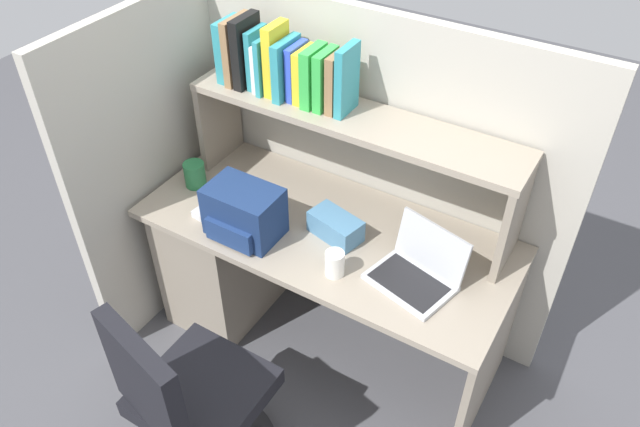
{
  "coord_description": "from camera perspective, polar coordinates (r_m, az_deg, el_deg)",
  "views": [
    {
      "loc": [
        0.99,
        -1.68,
        2.47
      ],
      "look_at": [
        0.0,
        -0.05,
        0.85
      ],
      "focal_mm": 34.84,
      "sensor_mm": 36.0,
      "label": 1
    }
  ],
  "objects": [
    {
      "name": "ground_plane",
      "position": [
        3.15,
        0.48,
        -11.39
      ],
      "size": [
        8.0,
        8.0,
        0.0
      ],
      "primitive_type": "plane",
      "color": "#4C4C51"
    },
    {
      "name": "office_chair",
      "position": [
        2.5,
        -11.58,
        -17.23
      ],
      "size": [
        0.52,
        0.53,
        0.93
      ],
      "rotation": [
        0.0,
        0.0,
        2.9
      ],
      "color": "black",
      "rests_on": "ground_plane"
    },
    {
      "name": "tissue_box",
      "position": [
        2.55,
        1.44,
        -1.19
      ],
      "size": [
        0.24,
        0.17,
        0.1
      ],
      "primitive_type": "cube",
      "rotation": [
        0.0,
        0.0,
        -0.23
      ],
      "color": "teal",
      "rests_on": "desk"
    },
    {
      "name": "computer_mouse",
      "position": [
        2.72,
        -10.54,
        0.24
      ],
      "size": [
        0.07,
        0.11,
        0.03
      ],
      "primitive_type": "cube",
      "rotation": [
        0.0,
        0.0,
        -0.12
      ],
      "color": "silver",
      "rests_on": "desk"
    },
    {
      "name": "snack_canister",
      "position": [
        2.87,
        -11.43,
        3.54
      ],
      "size": [
        0.1,
        0.1,
        0.12
      ],
      "primitive_type": "cylinder",
      "color": "#26723F",
      "rests_on": "desk"
    },
    {
      "name": "laptop",
      "position": [
        2.4,
        8.99,
        -5.12
      ],
      "size": [
        0.36,
        0.32,
        0.22
      ],
      "color": "#B7BABF",
      "rests_on": "desk"
    },
    {
      "name": "desk",
      "position": [
        3.0,
        -5.89,
        -3.49
      ],
      "size": [
        1.6,
        0.7,
        0.73
      ],
      "color": "gray",
      "rests_on": "ground_plane"
    },
    {
      "name": "cubicle_partition_rear",
      "position": [
        2.85,
        4.5,
        3.63
      ],
      "size": [
        1.84,
        0.05,
        1.55
      ],
      "primitive_type": "cube",
      "color": "#B2ADA0",
      "rests_on": "ground_plane"
    },
    {
      "name": "cubicle_partition_left",
      "position": [
        2.99,
        -14.12,
        4.37
      ],
      "size": [
        0.05,
        1.06,
        1.55
      ],
      "primitive_type": "cube",
      "color": "#B2ADA0",
      "rests_on": "ground_plane"
    },
    {
      "name": "backpack",
      "position": [
        2.55,
        -7.05,
        0.07
      ],
      "size": [
        0.3,
        0.23,
        0.22
      ],
      "color": "navy",
      "rests_on": "desk"
    },
    {
      "name": "reference_books_on_shelf",
      "position": [
        2.58,
        -3.52,
        13.47
      ],
      "size": [
        0.6,
        0.18,
        0.3
      ],
      "color": "teal",
      "rests_on": "overhead_hutch"
    },
    {
      "name": "overhead_hutch",
      "position": [
        2.54,
        2.95,
        7.13
      ],
      "size": [
        1.44,
        0.28,
        0.45
      ],
      "color": "gray",
      "rests_on": "desk"
    },
    {
      "name": "paper_cup",
      "position": [
        2.39,
        1.36,
        -4.62
      ],
      "size": [
        0.08,
        0.08,
        0.11
      ],
      "primitive_type": "cylinder",
      "color": "white",
      "rests_on": "desk"
    }
  ]
}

